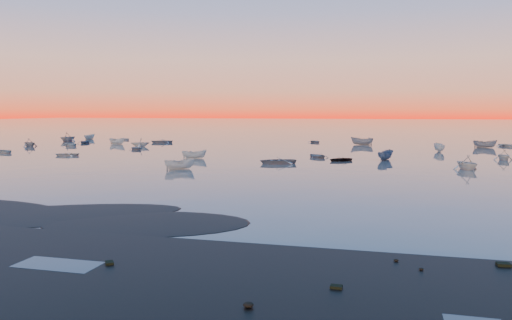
% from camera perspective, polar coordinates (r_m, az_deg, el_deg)
% --- Properties ---
extents(ground, '(600.00, 600.00, 0.00)m').
position_cam_1_polar(ground, '(127.94, 9.89, 2.50)').
color(ground, '#675C56').
rests_on(ground, ground).
extents(mud_lobes, '(140.00, 6.00, 0.07)m').
position_cam_1_polar(mud_lobes, '(29.13, -6.84, -8.00)').
color(mud_lobes, black).
rests_on(mud_lobes, ground).
extents(moored_fleet, '(124.00, 58.00, 1.20)m').
position_cam_1_polar(moored_fleet, '(81.29, 7.17, 0.77)').
color(moored_fleet, silver).
rests_on(moored_fleet, ground).
extents(boat_near_left, '(3.48, 4.25, 0.99)m').
position_cam_1_polar(boat_near_left, '(90.96, -26.77, 0.72)').
color(boat_near_left, silver).
rests_on(boat_near_left, ground).
extents(boat_near_right, '(4.04, 3.31, 1.30)m').
position_cam_1_polar(boat_near_right, '(63.47, 22.94, -1.00)').
color(boat_near_right, silver).
rests_on(boat_near_right, ground).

